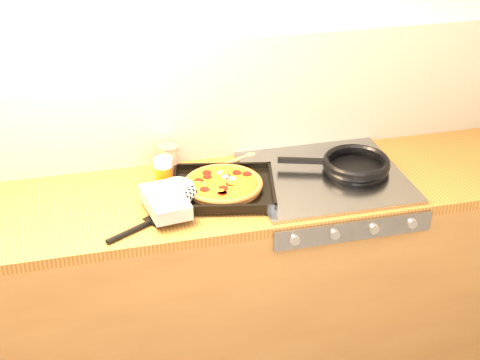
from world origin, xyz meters
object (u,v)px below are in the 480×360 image
object	(u,v)px
pizza_on_tray	(207,189)
frying_pan	(355,165)
juice_glass	(164,173)
tomato_can	(169,159)

from	to	relation	value
pizza_on_tray	frying_pan	distance (m)	0.61
frying_pan	juice_glass	world-z (taller)	juice_glass
frying_pan	tomato_can	distance (m)	0.73
juice_glass	tomato_can	bearing A→B (deg)	70.73
frying_pan	tomato_can	bearing A→B (deg)	165.29
tomato_can	juice_glass	bearing A→B (deg)	-109.27
frying_pan	juice_glass	distance (m)	0.75
frying_pan	juice_glass	xyz separation A→B (m)	(-0.75, 0.08, 0.02)
frying_pan	tomato_can	world-z (taller)	tomato_can
frying_pan	pizza_on_tray	bearing A→B (deg)	-174.84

